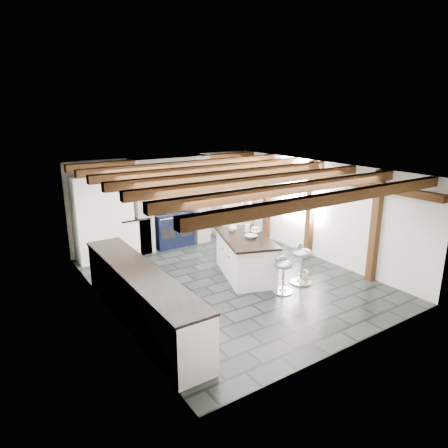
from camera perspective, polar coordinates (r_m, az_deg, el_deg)
ground at (r=8.39m, az=0.95°, el=-7.98°), size 6.00×6.00×0.00m
room_shell at (r=8.91m, az=-7.44°, el=0.59°), size 6.00×6.03×6.00m
range_cooker at (r=10.42m, az=-7.40°, el=-0.59°), size 1.00×0.63×0.99m
kitchen_island at (r=8.45m, az=3.03°, el=-4.56°), size 1.44×1.96×1.16m
bar_stool_near at (r=8.21m, az=11.01°, el=-4.95°), size 0.49×0.49×0.83m
bar_stool_far at (r=7.77m, az=8.47°, el=-6.56°), size 0.46×0.46×0.73m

